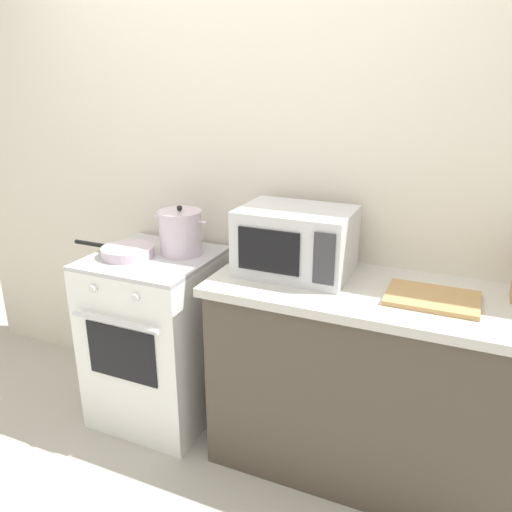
{
  "coord_description": "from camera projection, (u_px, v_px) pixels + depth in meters",
  "views": [
    {
      "loc": [
        1.09,
        -1.39,
        1.77
      ],
      "look_at": [
        0.22,
        0.6,
        1.0
      ],
      "focal_mm": 35.46,
      "sensor_mm": 36.0,
      "label": 1
    }
  ],
  "objects": [
    {
      "name": "ground_plane",
      "position": [
        155.0,
        507.0,
        2.2
      ],
      "size": [
        10.0,
        10.0,
        0.0
      ],
      "primitive_type": "plane",
      "color": "#B2ADA3"
    },
    {
      "name": "back_wall",
      "position": [
        300.0,
        188.0,
        2.51
      ],
      "size": [
        4.4,
        0.1,
        2.5
      ],
      "primitive_type": "cube",
      "color": "silver",
      "rests_on": "ground_plane"
    },
    {
      "name": "lower_cabinet_right",
      "position": [
        397.0,
        393.0,
        2.25
      ],
      "size": [
        1.64,
        0.56,
        0.88
      ],
      "primitive_type": "cube",
      "color": "#4C4238",
      "rests_on": "ground_plane"
    },
    {
      "name": "countertop_right",
      "position": [
        408.0,
        299.0,
        2.1
      ],
      "size": [
        1.7,
        0.6,
        0.04
      ],
      "primitive_type": "cube",
      "color": "beige",
      "rests_on": "lower_cabinet_right"
    },
    {
      "name": "stove",
      "position": [
        158.0,
        337.0,
        2.7
      ],
      "size": [
        0.6,
        0.64,
        0.92
      ],
      "color": "white",
      "rests_on": "ground_plane"
    },
    {
      "name": "stock_pot",
      "position": [
        181.0,
        232.0,
        2.54
      ],
      "size": [
        0.3,
        0.22,
        0.25
      ],
      "color": "silver",
      "rests_on": "stove"
    },
    {
      "name": "frying_pan",
      "position": [
        127.0,
        251.0,
        2.53
      ],
      "size": [
        0.46,
        0.26,
        0.05
      ],
      "color": "silver",
      "rests_on": "stove"
    },
    {
      "name": "microwave",
      "position": [
        296.0,
        241.0,
        2.28
      ],
      "size": [
        0.5,
        0.37,
        0.3
      ],
      "color": "silver",
      "rests_on": "countertop_right"
    },
    {
      "name": "cutting_board",
      "position": [
        432.0,
        298.0,
        2.03
      ],
      "size": [
        0.36,
        0.26,
        0.02
      ],
      "primitive_type": "cube",
      "color": "tan",
      "rests_on": "countertop_right"
    }
  ]
}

